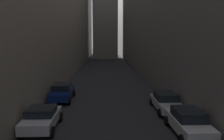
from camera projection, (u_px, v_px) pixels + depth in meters
name	position (u px, v px, depth m)	size (l,w,h in m)	color
ground_plane	(107.00, 71.00, 43.53)	(264.00, 264.00, 0.00)	#232326
building_block_left	(44.00, 3.00, 43.57)	(12.19, 108.00, 24.93)	gray
building_block_right	(177.00, 3.00, 44.44)	(15.80, 108.00, 25.28)	slate
parked_car_left_third	(42.00, 118.00, 14.57)	(2.00, 3.98, 1.42)	#B7B7BC
parked_car_left_far	(62.00, 92.00, 21.76)	(1.99, 4.51, 1.53)	navy
parked_car_right_third	(188.00, 122.00, 13.71)	(1.89, 4.44, 1.52)	silver
parked_car_right_far	(166.00, 102.00, 18.53)	(1.96, 4.49, 1.41)	#B7B7BC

